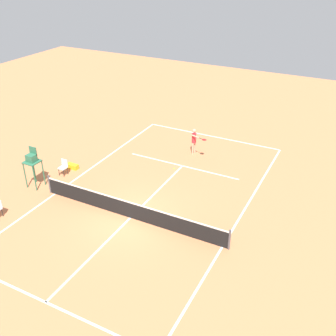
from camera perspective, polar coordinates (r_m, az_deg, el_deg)
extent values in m
plane|color=#D37A4C|center=(20.21, -5.43, -7.15)|extent=(60.00, 60.00, 0.00)
cube|color=white|center=(28.93, 6.37, 4.57)|extent=(9.83, 0.10, 0.01)
cube|color=white|center=(18.53, 7.83, -11.21)|extent=(0.10, 22.34, 0.01)
cube|color=white|center=(22.85, -15.96, -3.58)|extent=(0.10, 22.34, 0.01)
cube|color=white|center=(24.76, 2.10, 0.32)|extent=(7.37, 0.10, 0.01)
cube|color=white|center=(16.71, -17.21, -17.99)|extent=(7.37, 0.10, 0.01)
cube|color=white|center=(20.21, -5.43, -7.14)|extent=(0.10, 12.29, 0.01)
cylinder|color=#4C4C51|center=(18.12, 8.84, -10.17)|extent=(0.10, 0.10, 1.07)
cylinder|color=#4C4C51|center=(22.77, -16.70, -2.25)|extent=(0.10, 0.10, 1.07)
cube|color=black|center=(19.95, -5.49, -6.09)|extent=(10.43, 0.03, 0.91)
cube|color=white|center=(19.68, -5.55, -4.96)|extent=(10.43, 0.04, 0.06)
cylinder|color=#D8A884|center=(26.18, 3.86, 2.95)|extent=(0.12, 0.12, 0.83)
cylinder|color=#D8A884|center=(26.04, 3.57, 2.81)|extent=(0.12, 0.12, 0.83)
cylinder|color=red|center=(25.79, 3.77, 4.35)|extent=(0.28, 0.28, 0.65)
sphere|color=#D8A884|center=(25.58, 3.80, 5.39)|extent=(0.23, 0.23, 0.23)
cylinder|color=#D8A884|center=(25.91, 4.04, 4.54)|extent=(0.09, 0.09, 0.58)
cylinder|color=#D8A884|center=(25.39, 4.00, 4.55)|extent=(0.58, 0.26, 0.09)
cylinder|color=black|center=(25.15, 4.72, 4.27)|extent=(0.26, 0.11, 0.04)
ellipsoid|color=red|center=(24.99, 5.23, 4.07)|extent=(0.39, 0.36, 0.04)
sphere|color=#CCE033|center=(24.40, 0.90, -0.06)|extent=(0.07, 0.07, 0.07)
cylinder|color=#2D6B4C|center=(23.08, -18.66, -1.44)|extent=(0.07, 0.07, 1.55)
cylinder|color=#2D6B4C|center=(23.55, -19.88, -1.04)|extent=(0.07, 0.07, 1.55)
cylinder|color=#2D6B4C|center=(23.49, -17.50, -0.68)|extent=(0.07, 0.07, 1.55)
cylinder|color=#2D6B4C|center=(23.95, -18.72, -0.30)|extent=(0.07, 0.07, 1.55)
cube|color=#2D6B4C|center=(23.14, -19.00, 0.87)|extent=(0.80, 0.80, 0.06)
cube|color=#2D6B4C|center=(23.04, -19.09, 1.37)|extent=(0.50, 0.44, 0.40)
cube|color=#2D6B4C|center=(23.01, -18.89, 2.35)|extent=(0.50, 0.06, 0.50)
cylinder|color=#262626|center=(21.77, -22.76, -5.95)|extent=(0.04, 0.04, 0.45)
cylinder|color=#262626|center=(24.26, -14.81, -0.77)|extent=(0.04, 0.04, 0.45)
cylinder|color=#262626|center=(24.48, -15.44, -0.58)|extent=(0.04, 0.04, 0.45)
cylinder|color=#262626|center=(24.49, -14.28, -0.41)|extent=(0.04, 0.04, 0.45)
cylinder|color=#262626|center=(24.70, -14.91, -0.22)|extent=(0.04, 0.04, 0.45)
cube|color=silver|center=(24.36, -14.94, 0.03)|extent=(0.44, 0.44, 0.06)
cube|color=silver|center=(24.39, -14.68, 0.77)|extent=(0.44, 0.04, 0.44)
cube|color=yellow|center=(25.10, -13.62, 0.24)|extent=(0.76, 0.32, 0.30)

